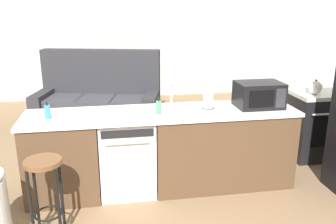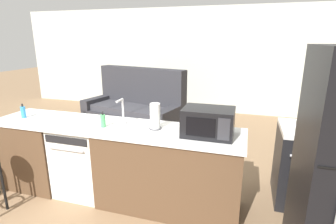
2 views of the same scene
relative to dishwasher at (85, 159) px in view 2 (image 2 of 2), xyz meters
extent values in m
plane|color=#896B4C|center=(0.25, 0.00, -0.42)|extent=(24.00, 24.00, 0.00)
cube|color=beige|center=(0.55, 4.20, 0.88)|extent=(10.00, 0.06, 2.60)
cube|color=brown|center=(-0.68, 0.00, 0.01)|extent=(0.75, 0.62, 0.86)
cube|color=brown|center=(1.08, 0.00, 0.01)|extent=(1.55, 0.62, 0.86)
cube|color=white|center=(0.40, 0.00, 0.46)|extent=(2.94, 0.66, 0.04)
cube|color=black|center=(0.40, 0.00, -0.38)|extent=(2.86, 0.56, 0.08)
cube|color=white|center=(0.00, 0.00, 0.00)|extent=(0.58, 0.58, 0.84)
cube|color=black|center=(0.00, -0.30, 0.36)|extent=(0.52, 0.01, 0.08)
cylinder|color=#B2B2B7|center=(0.00, -0.31, 0.26)|extent=(0.44, 0.02, 0.02)
cube|color=black|center=(2.60, 0.55, 0.00)|extent=(0.76, 0.64, 0.85)
cube|color=black|center=(2.60, 0.22, 0.05)|extent=(0.53, 0.01, 0.43)
cylinder|color=silver|center=(2.60, 0.20, 0.28)|extent=(0.61, 0.03, 0.03)
cube|color=white|center=(2.60, 0.55, 0.45)|extent=(0.76, 0.64, 0.05)
torus|color=black|center=(2.43, 0.42, 0.47)|extent=(0.16, 0.16, 0.01)
torus|color=black|center=(2.43, 0.68, 0.47)|extent=(0.16, 0.16, 0.01)
torus|color=black|center=(2.77, 0.68, 0.47)|extent=(0.16, 0.16, 0.01)
cube|color=black|center=(1.48, 0.00, 0.62)|extent=(0.50, 0.36, 0.28)
cube|color=black|center=(1.44, -0.18, 0.62)|extent=(0.27, 0.01, 0.18)
cube|color=#2D2D33|center=(1.65, -0.18, 0.62)|extent=(0.11, 0.01, 0.21)
cylinder|color=silver|center=(0.51, 0.08, 0.49)|extent=(0.07, 0.07, 0.03)
cylinder|color=silver|center=(0.51, 0.08, 0.64)|extent=(0.02, 0.02, 0.26)
cylinder|color=silver|center=(0.51, 0.01, 0.77)|extent=(0.02, 0.14, 0.02)
cylinder|color=#4C4C51|center=(0.91, 0.03, 0.49)|extent=(0.14, 0.14, 0.01)
cylinder|color=white|center=(0.91, 0.03, 0.63)|extent=(0.11, 0.11, 0.27)
cylinder|color=#4CB266|center=(0.34, -0.08, 0.55)|extent=(0.06, 0.06, 0.14)
cylinder|color=black|center=(0.34, -0.08, 0.64)|extent=(0.02, 0.02, 0.04)
cylinder|color=#338CCC|center=(-0.78, -0.05, 0.55)|extent=(0.06, 0.06, 0.14)
cylinder|color=black|center=(-0.78, -0.05, 0.64)|extent=(0.02, 0.02, 0.04)
sphere|color=silver|center=(2.43, 0.42, 0.56)|extent=(0.17, 0.17, 0.17)
sphere|color=black|center=(2.43, 0.42, 0.66)|extent=(0.03, 0.03, 0.03)
cone|color=silver|center=(2.51, 0.42, 0.58)|extent=(0.08, 0.04, 0.06)
cylinder|color=black|center=(-0.63, -0.60, -0.07)|extent=(0.03, 0.03, 0.70)
cube|color=#2D2D33|center=(-0.35, 2.17, -0.21)|extent=(2.16, 1.35, 0.42)
cube|color=#2D2D33|center=(-0.27, 2.49, 0.21)|extent=(2.00, 0.71, 1.27)
cube|color=#2D2D33|center=(-1.23, 2.39, -0.11)|extent=(0.41, 0.92, 0.62)
cube|color=#2D2D33|center=(0.52, 1.95, -0.11)|extent=(0.41, 0.92, 0.62)
cube|color=#3B3B41|center=(-0.90, 2.26, 0.06)|extent=(0.70, 0.75, 0.12)
cube|color=#3B3B41|center=(-0.37, 2.12, 0.06)|extent=(0.70, 0.75, 0.12)
cube|color=#3B3B41|center=(0.17, 1.99, 0.06)|extent=(0.70, 0.75, 0.12)
camera|label=1|loc=(-0.16, -3.61, 1.59)|focal=38.00mm
camera|label=2|loc=(1.82, -2.49, 1.42)|focal=28.00mm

